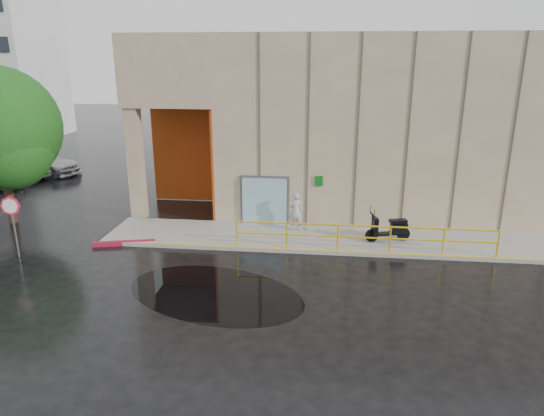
% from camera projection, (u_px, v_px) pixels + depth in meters
% --- Properties ---
extents(ground, '(120.00, 120.00, 0.00)m').
position_uv_depth(ground, '(235.00, 287.00, 15.53)').
color(ground, black).
rests_on(ground, ground).
extents(sidewalk, '(20.00, 3.00, 0.15)m').
position_uv_depth(sidewalk, '(354.00, 240.00, 19.34)').
color(sidewalk, gray).
rests_on(sidewalk, ground).
extents(building, '(20.00, 10.17, 8.00)m').
position_uv_depth(building, '(374.00, 117.00, 24.14)').
color(building, gray).
rests_on(building, ground).
extents(guardrail, '(9.56, 0.06, 1.03)m').
position_uv_depth(guardrail, '(364.00, 238.00, 17.85)').
color(guardrail, gold).
rests_on(guardrail, sidewalk).
extents(person, '(0.61, 0.41, 1.62)m').
position_uv_depth(person, '(296.00, 211.00, 20.03)').
color(person, '#ABABAF').
rests_on(person, sidewalk).
extents(scooter, '(1.84, 0.98, 1.39)m').
position_uv_depth(scooter, '(389.00, 222.00, 18.81)').
color(scooter, black).
rests_on(scooter, sidewalk).
extents(stop_sign, '(0.70, 0.14, 2.33)m').
position_uv_depth(stop_sign, '(12.00, 213.00, 17.35)').
color(stop_sign, slate).
rests_on(stop_sign, ground).
extents(red_curb, '(2.37, 0.75, 0.18)m').
position_uv_depth(red_curb, '(124.00, 243.00, 18.98)').
color(red_curb, maroon).
rests_on(red_curb, ground).
extents(puddle, '(6.75, 5.34, 0.01)m').
position_uv_depth(puddle, '(215.00, 293.00, 15.16)').
color(puddle, black).
rests_on(puddle, ground).
extents(car_b, '(5.11, 3.01, 1.59)m').
position_uv_depth(car_b, '(10.00, 166.00, 29.13)').
color(car_b, white).
rests_on(car_b, ground).
extents(car_c, '(5.23, 2.62, 1.46)m').
position_uv_depth(car_c, '(40.00, 163.00, 30.29)').
color(car_c, silver).
rests_on(car_c, ground).
extents(tree_near, '(5.13, 5.13, 6.79)m').
position_uv_depth(tree_near, '(1.00, 133.00, 20.35)').
color(tree_near, black).
rests_on(tree_near, ground).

